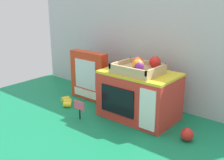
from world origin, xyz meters
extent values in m
plane|color=#147A4C|center=(0.00, 0.00, 0.00)|extent=(1.70, 1.70, 0.00)
cube|color=#B7BABF|center=(0.00, 0.20, 0.33)|extent=(1.61, 0.03, 0.66)
cube|color=red|center=(0.15, -0.02, 0.12)|extent=(0.38, 0.24, 0.23)
cube|color=yellow|center=(0.15, -0.02, 0.24)|extent=(0.38, 0.24, 0.01)
cube|color=black|center=(0.11, -0.14, 0.12)|extent=(0.20, 0.01, 0.14)
cube|color=white|center=(0.28, -0.14, 0.12)|extent=(0.08, 0.01, 0.20)
cube|color=tan|center=(0.15, -0.04, 0.26)|extent=(0.22, 0.18, 0.02)
cube|color=tan|center=(0.15, -0.12, 0.28)|extent=(0.22, 0.01, 0.02)
cube|color=tan|center=(0.15, 0.05, 0.28)|extent=(0.22, 0.01, 0.02)
cube|color=tan|center=(0.05, -0.04, 0.28)|extent=(0.01, 0.18, 0.02)
cube|color=tan|center=(0.26, -0.04, 0.28)|extent=(0.01, 0.18, 0.02)
sphere|color=red|center=(0.21, 0.03, 0.30)|extent=(0.06, 0.06, 0.06)
sphere|color=#E04228|center=(0.15, -0.04, 0.30)|extent=(0.06, 0.06, 0.06)
sphere|color=#72287F|center=(0.19, -0.08, 0.29)|extent=(0.05, 0.05, 0.05)
sphere|color=orange|center=(0.18, -0.08, 0.30)|extent=(0.06, 0.06, 0.06)
cube|color=red|center=(-0.24, 0.01, 0.15)|extent=(0.26, 0.06, 0.29)
cube|color=silver|center=(-0.24, -0.02, 0.16)|extent=(0.16, 0.00, 0.18)
cube|color=white|center=(-0.24, -0.02, 0.04)|extent=(0.20, 0.00, 0.05)
cylinder|color=black|center=(-0.07, -0.24, 0.03)|extent=(0.01, 0.01, 0.06)
cube|color=#F44C6B|center=(-0.07, -0.24, 0.08)|extent=(0.07, 0.00, 0.05)
cylinder|color=yellow|center=(-0.24, -0.17, 0.02)|extent=(0.06, 0.05, 0.03)
cylinder|color=yellow|center=(-0.27, -0.14, 0.02)|extent=(0.05, 0.06, 0.03)
cylinder|color=yellow|center=(-0.31, -0.12, 0.02)|extent=(0.04, 0.05, 0.03)
sphere|color=red|center=(0.46, -0.09, 0.03)|extent=(0.06, 0.06, 0.06)
camera|label=1|loc=(0.90, -1.15, 0.62)|focal=44.68mm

